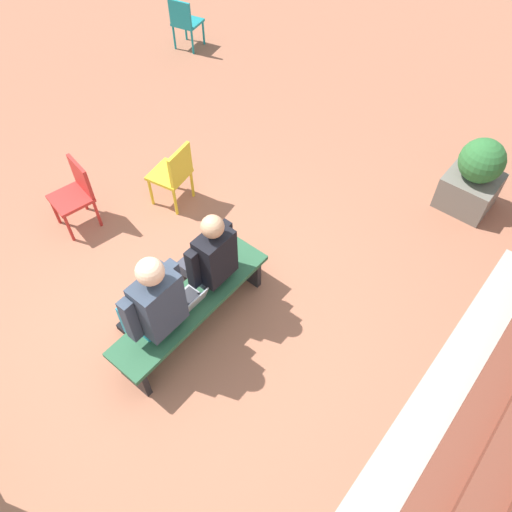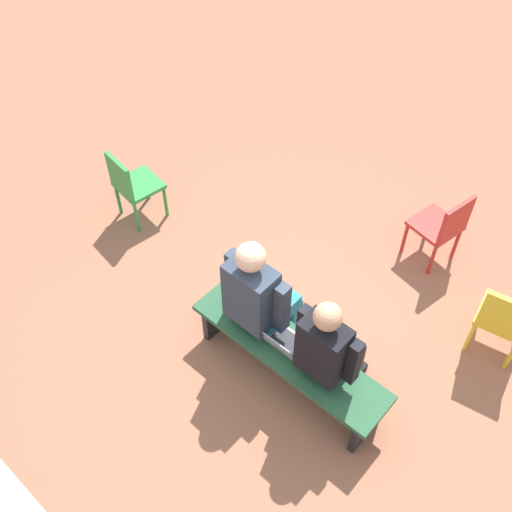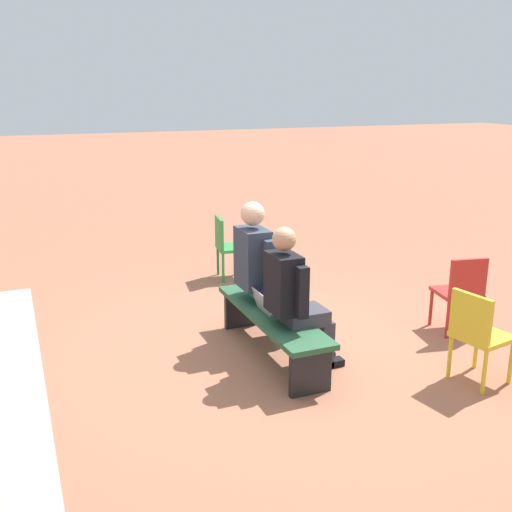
{
  "view_description": "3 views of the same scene",
  "coord_description": "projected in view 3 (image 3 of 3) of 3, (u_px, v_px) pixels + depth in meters",
  "views": [
    {
      "loc": [
        1.6,
        2.23,
        4.4
      ],
      "look_at": [
        -0.56,
        0.46,
        0.98
      ],
      "focal_mm": 35.0,
      "sensor_mm": 36.0,
      "label": 1
    },
    {
      "loc": [
        -1.63,
        2.23,
        4.59
      ],
      "look_at": [
        0.47,
        -0.14,
        1.0
      ],
      "focal_mm": 42.0,
      "sensor_mm": 36.0,
      "label": 2
    },
    {
      "loc": [
        -4.9,
        2.23,
        2.5
      ],
      "look_at": [
        0.23,
        0.11,
        0.93
      ],
      "focal_mm": 42.0,
      "sensor_mm": 36.0,
      "label": 3
    }
  ],
  "objects": [
    {
      "name": "bench",
      "position": [
        272.0,
        321.0,
        5.68
      ],
      "size": [
        1.8,
        0.44,
        0.45
      ],
      "color": "#285638",
      "rests_on": "ground"
    },
    {
      "name": "concrete_strip",
      "position": [
        21.0,
        400.0,
        4.94
      ],
      "size": [
        6.02,
        0.4,
        0.01
      ],
      "primitive_type": "cube",
      "color": "#A8A399",
      "rests_on": "ground"
    },
    {
      "name": "ground_plane",
      "position": [
        275.0,
        352.0,
        5.86
      ],
      "size": [
        60.0,
        60.0,
        0.0
      ],
      "primitive_type": "plane",
      "color": "#9E6047"
    },
    {
      "name": "plastic_chair_near_bench_left",
      "position": [
        228.0,
        244.0,
        8.0
      ],
      "size": [
        0.47,
        0.47,
        0.84
      ],
      "color": "#2D893D",
      "rests_on": "ground"
    },
    {
      "name": "person_adult",
      "position": [
        263.0,
        269.0,
        5.93
      ],
      "size": [
        0.6,
        0.76,
        1.45
      ],
      "color": "teal",
      "rests_on": "ground"
    },
    {
      "name": "laptop",
      "position": [
        269.0,
        306.0,
        5.67
      ],
      "size": [
        0.32,
        0.29,
        0.21
      ],
      "color": "#9EA0A5",
      "rests_on": "bench"
    },
    {
      "name": "plastic_chair_foreground",
      "position": [
        477.0,
        332.0,
        5.12
      ],
      "size": [
        0.49,
        0.49,
        0.84
      ],
      "color": "gold",
      "rests_on": "ground"
    },
    {
      "name": "plastic_chair_by_pillar",
      "position": [
        461.0,
        289.0,
        6.18
      ],
      "size": [
        0.49,
        0.49,
        0.84
      ],
      "color": "red",
      "rests_on": "ground"
    },
    {
      "name": "person_student",
      "position": [
        294.0,
        295.0,
        5.3
      ],
      "size": [
        0.55,
        0.69,
        1.35
      ],
      "color": "#383842",
      "rests_on": "ground"
    }
  ]
}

